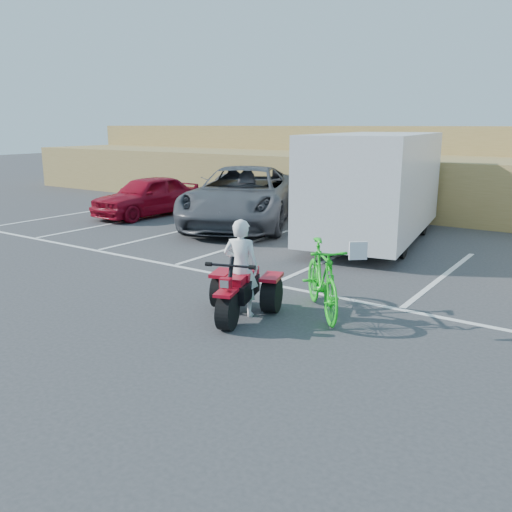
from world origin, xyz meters
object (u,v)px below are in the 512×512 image
Objects in this scene: rider at (241,268)px; red_trike_atv at (239,318)px; quad_atv_green at (331,237)px; green_dirt_bike at (322,278)px; grey_pickup at (243,196)px; quad_atv_blue at (326,232)px; red_car at (147,196)px; cargo_trailer at (375,184)px.

red_trike_atv is at bearing 90.00° from rider.
green_dirt_bike is at bearing -68.99° from quad_atv_green.
rider is at bearing -78.21° from grey_pickup.
quad_atv_blue is (-2.20, 7.42, -0.83)m from rider.
rider reaches higher than red_trike_atv.
quad_atv_blue is at bearing 75.71° from green_dirt_bike.
quad_atv_green is at bearing -38.16° from quad_atv_blue.
red_trike_atv is 11.11m from red_car.
red_trike_atv is 7.23m from cargo_trailer.
green_dirt_bike is 7.40m from quad_atv_blue.
grey_pickup reaches higher than green_dirt_bike.
grey_pickup is at bearing 169.03° from cargo_trailer.
quad_atv_green is at bearing -93.85° from rider.
quad_atv_green is (-2.81, 5.92, -0.63)m from green_dirt_bike.
cargo_trailer reaches higher than green_dirt_bike.
grey_pickup is at bearing -72.54° from rider.
grey_pickup reaches higher than quad_atv_blue.
grey_pickup is 1.01× the size of cargo_trailer.
cargo_trailer is (8.34, 0.39, 0.88)m from red_car.
quad_atv_blue is (-2.25, 7.56, 0.00)m from red_trike_atv.
cargo_trailer is (-1.59, 6.05, 0.96)m from green_dirt_bike.
red_trike_atv is at bearing -94.66° from cargo_trailer.
red_car is 3.15× the size of quad_atv_green.
red_trike_atv is 8.85m from grey_pickup.
grey_pickup reaches higher than rider.
quad_atv_green is (-1.71, 6.75, -0.83)m from rider.
grey_pickup is at bearing -156.24° from quad_atv_blue.
rider is at bearing -57.42° from quad_atv_blue.
green_dirt_bike is 1.59× the size of quad_atv_green.
rider is (-0.05, 0.14, 0.83)m from red_trike_atv.
red_trike_atv is 0.77× the size of green_dirt_bike.
quad_atv_green is at bearing 177.32° from cargo_trailer.
quad_atv_green is (7.12, 0.25, -0.71)m from red_car.
quad_atv_blue reaches higher than quad_atv_green.
quad_atv_green is (-1.22, -0.14, -1.59)m from cargo_trailer.
red_car is at bearing -54.45° from rider.
red_trike_atv is at bearing -57.39° from quad_atv_blue.
rider is 0.40× the size of red_car.
grey_pickup is (-6.13, 6.21, 0.29)m from green_dirt_bike.
red_car reaches higher than quad_atv_blue.
rider reaches higher than quad_atv_blue.
quad_atv_blue is (-3.30, 6.59, -0.63)m from green_dirt_bike.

